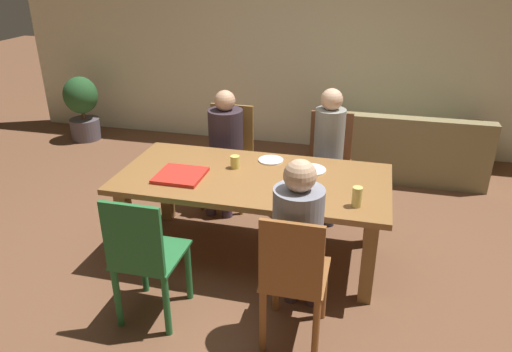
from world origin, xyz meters
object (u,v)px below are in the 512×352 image
object	(u,v)px
chair_1	(329,160)
plate_0	(311,170)
person_2	(299,234)
chair_3	(145,257)
drinking_glass_1	(235,162)
pizza_box_0	(180,175)
chair_0	(229,150)
couch	(401,151)
person_1	(328,145)
person_0	(224,140)
dining_table	(253,187)
drinking_glass_0	(357,197)
chair_2	(293,278)
plate_1	(271,160)
potted_plant	(82,106)

from	to	relation	value
chair_1	plate_0	world-z (taller)	chair_1
person_2	chair_3	size ratio (longest dim) A/B	1.30
person_2	drinking_glass_1	world-z (taller)	person_2
chair_3	pizza_box_0	size ratio (longest dim) A/B	2.68
person_2	plate_0	world-z (taller)	person_2
chair_0	couch	size ratio (longest dim) A/B	0.54
chair_0	person_1	world-z (taller)	person_1
person_0	person_2	size ratio (longest dim) A/B	0.93
chair_0	plate_0	xyz separation A→B (m)	(0.91, -0.71, 0.19)
dining_table	couch	size ratio (longest dim) A/B	1.18
plate_0	chair_1	bearing A→B (deg)	84.56
person_1	drinking_glass_0	size ratio (longest dim) A/B	8.50
chair_3	couch	distance (m)	3.47
person_0	person_1	distance (m)	0.99
chair_0	plate_0	size ratio (longest dim) A/B	3.93
person_0	chair_2	bearing A→B (deg)	-60.26
couch	chair_0	bearing A→B (deg)	-146.96
chair_2	pizza_box_0	size ratio (longest dim) A/B	2.69
drinking_glass_1	plate_1	bearing A→B (deg)	40.72
chair_2	dining_table	bearing A→B (deg)	117.94
dining_table	plate_0	bearing A→B (deg)	28.02
drinking_glass_0	drinking_glass_1	distance (m)	1.09
person_2	plate_0	bearing A→B (deg)	94.11
plate_1	potted_plant	xyz separation A→B (m)	(-3.00, 1.83, -0.26)
chair_0	drinking_glass_1	bearing A→B (deg)	-69.51
chair_2	potted_plant	bearing A→B (deg)	137.82
dining_table	plate_0	world-z (taller)	plate_0
chair_2	pizza_box_0	bearing A→B (deg)	143.04
chair_3	plate_1	bearing A→B (deg)	66.94
chair_3	potted_plant	world-z (taller)	chair_3
person_2	chair_3	bearing A→B (deg)	-169.91
couch	person_2	bearing A→B (deg)	-104.35
person_2	potted_plant	bearing A→B (deg)	139.27
plate_1	couch	xyz separation A→B (m)	(1.16, 1.71, -0.46)
chair_2	person_2	size ratio (longest dim) A/B	0.77
person_1	person_2	size ratio (longest dim) A/B	0.98
person_1	pizza_box_0	world-z (taller)	person_1
chair_3	couch	size ratio (longest dim) A/B	0.53
dining_table	chair_1	world-z (taller)	chair_1
person_1	chair_0	bearing A→B (deg)	174.91
chair_1	potted_plant	world-z (taller)	chair_1
person_0	person_2	bearing A→B (deg)	-57.89
chair_1	person_0	bearing A→B (deg)	-168.02
chair_1	plate_0	size ratio (longest dim) A/B	3.86
chair_1	drinking_glass_0	size ratio (longest dim) A/B	6.59
potted_plant	chair_2	bearing A→B (deg)	-42.18
person_0	plate_0	size ratio (longest dim) A/B	4.73
chair_0	chair_3	size ratio (longest dim) A/B	1.01
chair_3	chair_2	bearing A→B (deg)	1.18
dining_table	chair_1	distance (m)	1.12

